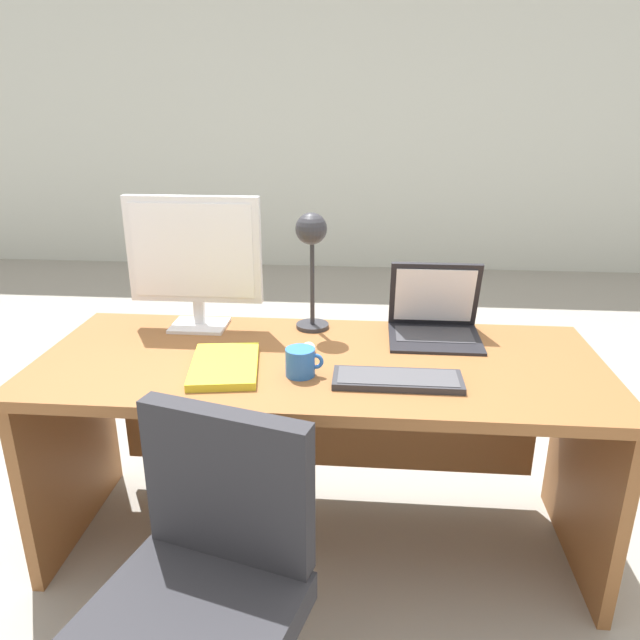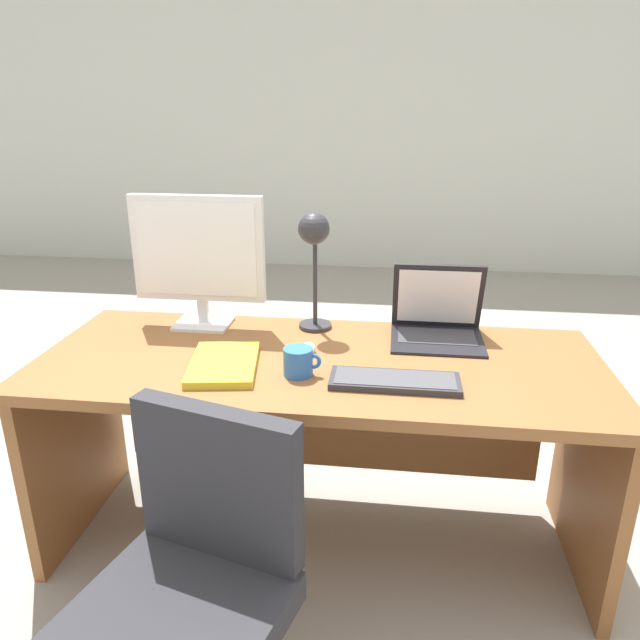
% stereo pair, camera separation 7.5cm
% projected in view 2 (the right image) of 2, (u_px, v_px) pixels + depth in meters
% --- Properties ---
extents(ground, '(12.00, 12.00, 0.00)m').
position_uv_depth(ground, '(351.00, 368.00, 3.58)').
color(ground, gray).
extents(back_wall, '(10.00, 0.10, 2.80)m').
position_uv_depth(back_wall, '(375.00, 114.00, 5.33)').
color(back_wall, silver).
rests_on(back_wall, ground).
extents(desk, '(1.83, 0.74, 0.72)m').
position_uv_depth(desk, '(320.00, 406.00, 2.05)').
color(desk, brown).
rests_on(desk, ground).
extents(monitor, '(0.48, 0.16, 0.48)m').
position_uv_depth(monitor, '(198.00, 253.00, 2.13)').
color(monitor, silver).
rests_on(monitor, desk).
extents(laptop, '(0.32, 0.28, 0.26)m').
position_uv_depth(laptop, '(437.00, 315.00, 2.10)').
color(laptop, black).
rests_on(laptop, desk).
extents(keyboard, '(0.38, 0.14, 0.02)m').
position_uv_depth(keyboard, '(395.00, 381.00, 1.76)').
color(keyboard, '#2D2D33').
rests_on(keyboard, desk).
extents(mouse, '(0.05, 0.09, 0.04)m').
position_uv_depth(mouse, '(308.00, 349.00, 1.97)').
color(mouse, silver).
rests_on(mouse, desk).
extents(desk_lamp, '(0.12, 0.14, 0.43)m').
position_uv_depth(desk_lamp, '(314.00, 245.00, 2.07)').
color(desk_lamp, '#2D2D33').
rests_on(desk_lamp, desk).
extents(book, '(0.25, 0.34, 0.02)m').
position_uv_depth(book, '(224.00, 364.00, 1.87)').
color(book, yellow).
rests_on(book, desk).
extents(coffee_mug, '(0.11, 0.09, 0.09)m').
position_uv_depth(coffee_mug, '(299.00, 362.00, 1.81)').
color(coffee_mug, blue).
rests_on(coffee_mug, desk).
extents(office_chair, '(0.57, 0.58, 0.83)m').
position_uv_depth(office_chair, '(189.00, 625.00, 1.42)').
color(office_chair, black).
rests_on(office_chair, ground).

